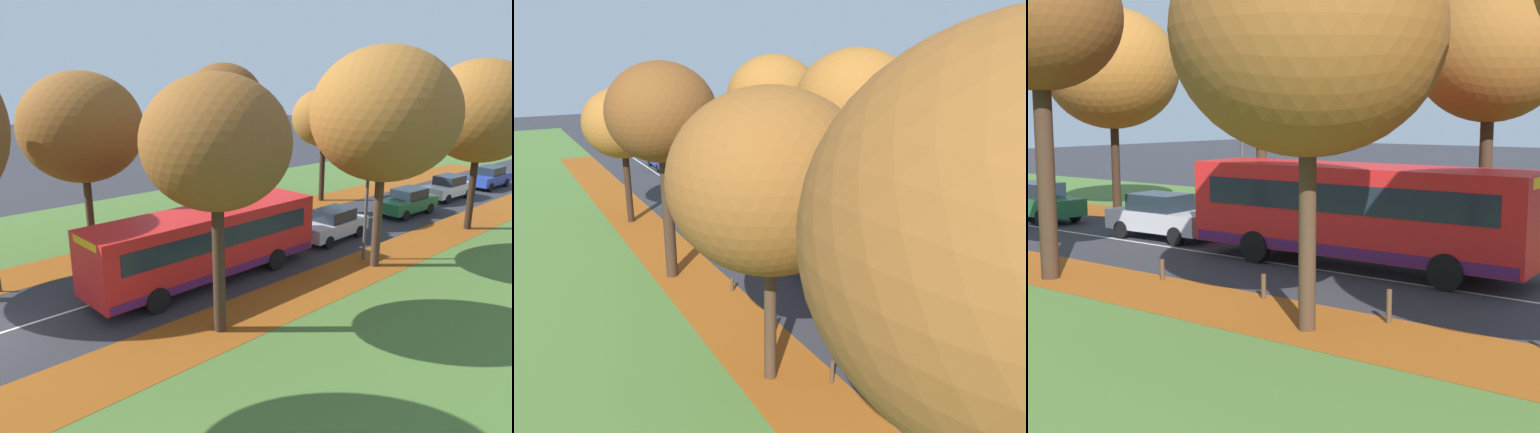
% 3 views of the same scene
% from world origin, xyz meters
% --- Properties ---
extents(grass_verge_left, '(12.00, 90.00, 0.01)m').
position_xyz_m(grass_verge_left, '(-9.20, 20.00, 0.00)').
color(grass_verge_left, '#476B2D').
rests_on(grass_verge_left, ground).
extents(leaf_litter_left, '(2.80, 60.00, 0.00)m').
position_xyz_m(leaf_litter_left, '(-4.60, 14.00, 0.01)').
color(leaf_litter_left, '#8C4714').
rests_on(leaf_litter_left, grass_verge_left).
extents(grass_verge_right, '(12.00, 90.00, 0.01)m').
position_xyz_m(grass_verge_right, '(9.20, 20.00, 0.00)').
color(grass_verge_right, '#476B2D').
rests_on(grass_verge_right, ground).
extents(leaf_litter_right, '(2.80, 60.00, 0.00)m').
position_xyz_m(leaf_litter_right, '(4.60, 14.00, 0.01)').
color(leaf_litter_right, '#8C4714').
rests_on(leaf_litter_right, grass_verge_right).
extents(road_centre_line, '(0.12, 80.00, 0.01)m').
position_xyz_m(road_centre_line, '(0.00, 20.00, 0.00)').
color(road_centre_line, silver).
rests_on(road_centre_line, ground).
extents(tree_left_near, '(5.46, 5.46, 8.50)m').
position_xyz_m(tree_left_near, '(-4.98, 6.69, 6.03)').
color(tree_left_near, '#422D1E').
rests_on(tree_left_near, ground).
extents(tree_left_mid, '(4.36, 4.36, 8.97)m').
position_xyz_m(tree_left_mid, '(-5.20, 15.00, 6.94)').
color(tree_left_mid, '#382619').
rests_on(tree_left_mid, ground).
extents(tree_left_far, '(4.24, 4.24, 7.53)m').
position_xyz_m(tree_left_far, '(-4.87, 23.19, 5.60)').
color(tree_left_far, black).
rests_on(tree_left_far, ground).
extents(tree_right_near, '(4.66, 4.66, 8.38)m').
position_xyz_m(tree_right_near, '(4.78, 6.60, 6.25)').
color(tree_right_near, '#382619').
rests_on(tree_right_near, ground).
extents(tree_right_mid, '(6.23, 6.23, 9.51)m').
position_xyz_m(tree_right_mid, '(4.82, 15.45, 6.69)').
color(tree_right_mid, '#422D1E').
rests_on(tree_right_mid, ground).
extents(tree_right_far, '(6.00, 6.00, 9.17)m').
position_xyz_m(tree_right_far, '(5.04, 24.09, 6.46)').
color(tree_right_far, black).
rests_on(tree_right_far, ground).
extents(bollard_third, '(0.12, 0.12, 0.75)m').
position_xyz_m(bollard_third, '(-3.56, 5.53, 0.37)').
color(bollard_third, '#4C3823').
rests_on(bollard_third, ground).
extents(bollard_fourth, '(0.12, 0.12, 0.61)m').
position_xyz_m(bollard_fourth, '(-3.52, 8.95, 0.31)').
color(bollard_fourth, '#4C3823').
rests_on(bollard_fourth, ground).
extents(bollard_fifth, '(0.12, 0.12, 0.57)m').
position_xyz_m(bollard_fifth, '(-3.56, 12.37, 0.29)').
color(bollard_fifth, '#4C3823').
rests_on(bollard_fifth, ground).
extents(streetlamp_right, '(1.89, 0.28, 6.00)m').
position_xyz_m(streetlamp_right, '(3.67, 15.74, 3.74)').
color(streetlamp_right, '#47474C').
rests_on(streetlamp_right, ground).
extents(bus, '(2.79, 10.44, 2.98)m').
position_xyz_m(bus, '(1.00, 8.93, 1.70)').
color(bus, red).
rests_on(bus, ground).
extents(car_silver_lead, '(1.90, 4.26, 1.62)m').
position_xyz_m(car_silver_lead, '(1.08, 17.07, 0.81)').
color(car_silver_lead, '#B7BABF').
rests_on(car_silver_lead, ground).
extents(car_green_following, '(1.94, 4.28, 1.62)m').
position_xyz_m(car_green_following, '(1.08, 24.34, 0.81)').
color(car_green_following, '#1E6038').
rests_on(car_green_following, ground).
extents(car_white_third_in_line, '(1.93, 4.27, 1.62)m').
position_xyz_m(car_white_third_in_line, '(0.75, 30.11, 0.81)').
color(car_white_third_in_line, silver).
rests_on(car_white_third_in_line, ground).
extents(car_blue_fourth_in_line, '(1.89, 4.26, 1.62)m').
position_xyz_m(car_blue_fourth_in_line, '(1.11, 35.94, 0.81)').
color(car_blue_fourth_in_line, '#233D9E').
rests_on(car_blue_fourth_in_line, ground).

